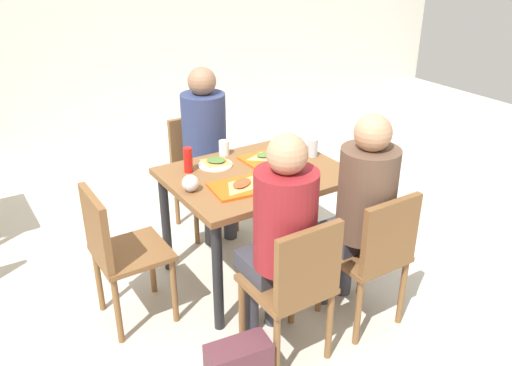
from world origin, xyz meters
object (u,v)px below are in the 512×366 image
(paper_plate_center, at_px, (215,165))
(pizza_slice_a, at_px, (242,184))
(tray_red_near, at_px, (242,187))
(foil_bundle, at_px, (190,183))
(chair_left_end, at_px, (117,248))
(pizza_slice_b, at_px, (267,155))
(paper_plate_near_edge, at_px, (299,179))
(main_table, at_px, (256,187))
(chair_near_left, at_px, (296,283))
(chair_far_side, at_px, (200,164))
(plastic_cup_b, at_px, (293,185))
(condiment_bottle, at_px, (188,160))
(plastic_cup_a, at_px, (224,148))
(person_far_side, at_px, (207,140))
(tray_red_far, at_px, (270,158))
(pizza_slice_c, at_px, (216,161))
(person_in_red, at_px, (281,229))
(person_in_brown_jacket, at_px, (361,202))
(soda_can, at_px, (313,148))
(chair_near_right, at_px, (375,251))
(pizza_slice_d, at_px, (296,178))

(paper_plate_center, relative_size, pizza_slice_a, 0.89)
(tray_red_near, xyz_separation_m, foil_bundle, (-0.27, 0.13, 0.04))
(chair_left_end, bearing_deg, foil_bundle, -2.59)
(pizza_slice_b, bearing_deg, foil_bundle, -165.38)
(paper_plate_near_edge, xyz_separation_m, foil_bundle, (-0.62, 0.21, 0.05))
(main_table, bearing_deg, chair_near_left, -108.65)
(chair_far_side, distance_m, plastic_cup_b, 1.20)
(pizza_slice_a, height_order, condiment_bottle, condiment_bottle)
(plastic_cup_a, bearing_deg, person_far_side, 84.94)
(tray_red_far, xyz_separation_m, paper_plate_near_edge, (-0.03, -0.36, -0.00))
(chair_left_end, bearing_deg, paper_plate_near_edge, -11.99)
(person_far_side, bearing_deg, condiment_bottle, -129.21)
(pizza_slice_c, relative_size, condiment_bottle, 1.46)
(tray_red_near, bearing_deg, main_table, 37.77)
(person_in_red, height_order, plastic_cup_b, person_in_red)
(person_in_brown_jacket, bearing_deg, foil_bundle, 138.74)
(chair_near_left, bearing_deg, paper_plate_center, 84.01)
(chair_far_side, relative_size, paper_plate_near_edge, 3.92)
(paper_plate_near_edge, relative_size, soda_can, 1.80)
(soda_can, bearing_deg, paper_plate_near_edge, -139.79)
(chair_far_side, relative_size, paper_plate_center, 3.92)
(tray_red_near, height_order, condiment_bottle, condiment_bottle)
(plastic_cup_a, bearing_deg, plastic_cup_b, -85.66)
(tray_red_far, bearing_deg, person_in_red, -120.29)
(pizza_slice_b, xyz_separation_m, plastic_cup_a, (-0.20, 0.21, 0.03))
(tray_red_far, bearing_deg, condiment_bottle, 169.04)
(person_far_side, xyz_separation_m, tray_red_far, (0.19, -0.54, 0.00))
(chair_far_side, height_order, plastic_cup_b, chair_far_side)
(plastic_cup_b, bearing_deg, soda_can, 41.08)
(chair_near_left, height_order, soda_can, soda_can)
(chair_far_side, bearing_deg, person_far_side, -90.00)
(pizza_slice_c, xyz_separation_m, foil_bundle, (-0.32, -0.28, 0.03))
(chair_far_side, bearing_deg, chair_near_right, -80.42)
(tray_red_far, xyz_separation_m, plastic_cup_a, (-0.22, 0.23, 0.04))
(main_table, distance_m, pizza_slice_a, 0.27)
(pizza_slice_b, xyz_separation_m, condiment_bottle, (-0.53, 0.09, 0.06))
(plastic_cup_a, height_order, plastic_cup_b, same)
(person_in_red, relative_size, pizza_slice_b, 5.59)
(chair_left_end, bearing_deg, pizza_slice_a, -11.14)
(soda_can, bearing_deg, main_table, -177.39)
(chair_near_left, height_order, pizza_slice_d, chair_near_left)
(soda_can, bearing_deg, person_far_side, 125.67)
(plastic_cup_b, bearing_deg, pizza_slice_c, 105.42)
(paper_plate_near_edge, height_order, pizza_slice_a, pizza_slice_a)
(main_table, relative_size, pizza_slice_c, 4.63)
(person_in_brown_jacket, distance_m, pizza_slice_c, 1.01)
(main_table, distance_m, chair_near_right, 0.86)
(tray_red_near, bearing_deg, person_far_side, 76.82)
(pizza_slice_d, height_order, plastic_cup_a, plastic_cup_a)
(chair_left_end, bearing_deg, chair_near_right, -33.88)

